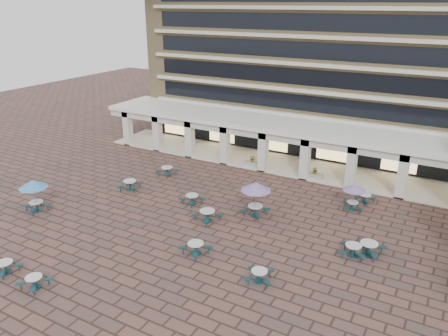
{
  "coord_description": "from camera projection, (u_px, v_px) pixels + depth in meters",
  "views": [
    {
      "loc": [
        14.01,
        -24.07,
        15.59
      ],
      "look_at": [
        -1.16,
        3.0,
        3.61
      ],
      "focal_mm": 35.0,
      "sensor_mm": 36.0,
      "label": 1
    }
  ],
  "objects": [
    {
      "name": "ground",
      "position": [
        218.0,
        230.0,
        31.59
      ],
      "size": [
        120.0,
        120.0,
        0.0
      ],
      "primitive_type": "plane",
      "color": "brown",
      "rests_on": "ground"
    },
    {
      "name": "picnic_table_10",
      "position": [
        353.0,
        249.0,
        28.29
      ],
      "size": [
        1.94,
        1.94,
        0.8
      ],
      "rotation": [
        0.0,
        0.0,
        0.12
      ],
      "color": "#13373B",
      "rests_on": "ground"
    },
    {
      "name": "picnic_table_2",
      "position": [
        196.0,
        247.0,
        28.52
      ],
      "size": [
        2.08,
        2.08,
        0.81
      ],
      "rotation": [
        0.0,
        0.0,
        -0.24
      ],
      "color": "#13373B",
      "rests_on": "ground"
    },
    {
      "name": "picnic_table_7",
      "position": [
        369.0,
        248.0,
        28.41
      ],
      "size": [
        2.19,
        2.19,
        0.87
      ],
      "rotation": [
        0.0,
        0.0,
        -0.19
      ],
      "color": "#13373B",
      "rests_on": "ground"
    },
    {
      "name": "picnic_table_9",
      "position": [
        207.0,
        215.0,
        32.76
      ],
      "size": [
        2.31,
        2.31,
        0.87
      ],
      "rotation": [
        0.0,
        0.0,
        -0.32
      ],
      "color": "#13373B",
      "rests_on": "ground"
    },
    {
      "name": "picnic_table_4",
      "position": [
        33.0,
        185.0,
        33.69
      ],
      "size": [
        2.25,
        2.25,
        2.6
      ],
      "rotation": [
        0.0,
        0.0,
        -0.28
      ],
      "color": "#13373B",
      "rests_on": "ground"
    },
    {
      "name": "picnic_table_3",
      "position": [
        259.0,
        275.0,
        25.72
      ],
      "size": [
        1.9,
        1.9,
        0.74
      ],
      "rotation": [
        0.0,
        0.0,
        0.24
      ],
      "color": "#13373B",
      "rests_on": "ground"
    },
    {
      "name": "planter_right",
      "position": [
        315.0,
        174.0,
        40.55
      ],
      "size": [
        1.5,
        0.69,
        1.21
      ],
      "color": "gray",
      "rests_on": "ground"
    },
    {
      "name": "retail_arcade",
      "position": [
        293.0,
        138.0,
        42.55
      ],
      "size": [
        42.0,
        6.6,
        4.4
      ],
      "color": "white",
      "rests_on": "ground"
    },
    {
      "name": "picnic_table_12",
      "position": [
        192.0,
        199.0,
        35.54
      ],
      "size": [
        2.04,
        2.04,
        0.78
      ],
      "rotation": [
        0.0,
        0.0,
        -0.27
      ],
      "color": "#13373B",
      "rests_on": "ground"
    },
    {
      "name": "picnic_table_8",
      "position": [
        167.0,
        170.0,
        41.38
      ],
      "size": [
        1.97,
        1.97,
        0.81
      ],
      "rotation": [
        0.0,
        0.0,
        -0.12
      ],
      "color": "#13373B",
      "rests_on": "ground"
    },
    {
      "name": "picnic_table_1",
      "position": [
        34.0,
        281.0,
        25.17
      ],
      "size": [
        1.65,
        1.65,
        0.72
      ],
      "rotation": [
        0.0,
        0.0,
        0.02
      ],
      "color": "#13373B",
      "rests_on": "ground"
    },
    {
      "name": "picnic_table_13",
      "position": [
        365.0,
        198.0,
        35.82
      ],
      "size": [
        1.86,
        1.86,
        0.69
      ],
      "rotation": [
        0.0,
        0.0,
        -0.36
      ],
      "color": "#13373B",
      "rests_on": "ground"
    },
    {
      "name": "picnic_table_5",
      "position": [
        130.0,
        184.0,
        38.2
      ],
      "size": [
        2.22,
        2.22,
        0.84
      ],
      "rotation": [
        0.0,
        0.0,
        0.28
      ],
      "color": "#13373B",
      "rests_on": "ground"
    },
    {
      "name": "picnic_table_11",
      "position": [
        354.0,
        188.0,
        34.02
      ],
      "size": [
        1.9,
        1.9,
        2.2
      ],
      "rotation": [
        0.0,
        0.0,
        0.35
      ],
      "color": "#13373B",
      "rests_on": "ground"
    },
    {
      "name": "planter_left",
      "position": [
        253.0,
        162.0,
        43.5
      ],
      "size": [
        1.5,
        0.6,
        1.19
      ],
      "color": "gray",
      "rests_on": "ground"
    },
    {
      "name": "picnic_table_6",
      "position": [
        256.0,
        188.0,
        32.88
      ],
      "size": [
        2.4,
        2.4,
        2.77
      ],
      "rotation": [
        0.0,
        0.0,
        -0.12
      ],
      "color": "#13373B",
      "rests_on": "ground"
    },
    {
      "name": "apartment_building",
      "position": [
        333.0,
        29.0,
        47.78
      ],
      "size": [
        40.0,
        15.5,
        25.2
      ],
      "color": "tan",
      "rests_on": "ground"
    },
    {
      "name": "picnic_table_0",
      "position": [
        5.0,
        266.0,
        26.55
      ],
      "size": [
        1.7,
        1.7,
        0.73
      ],
      "rotation": [
        0.0,
        0.0,
        -0.05
      ],
      "color": "#13373B",
      "rests_on": "ground"
    }
  ]
}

